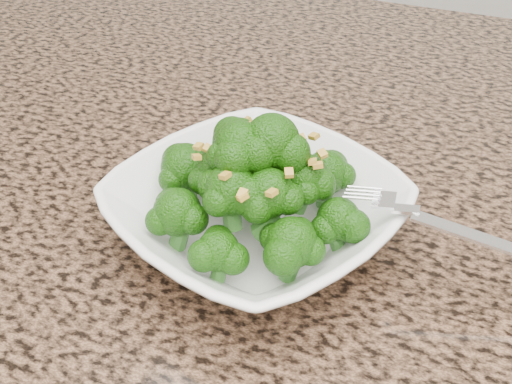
% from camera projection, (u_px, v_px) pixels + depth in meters
% --- Properties ---
extents(granite_counter, '(1.64, 1.04, 0.03)m').
position_uv_depth(granite_counter, '(357.00, 225.00, 0.58)').
color(granite_counter, brown).
rests_on(granite_counter, cabinet).
extents(bowl, '(0.30, 0.30, 0.06)m').
position_uv_depth(bowl, '(256.00, 214.00, 0.53)').
color(bowl, white).
rests_on(bowl, granite_counter).
extents(broccoli_pile, '(0.20, 0.20, 0.08)m').
position_uv_depth(broccoli_pile, '(256.00, 147.00, 0.49)').
color(broccoli_pile, '#195009').
rests_on(broccoli_pile, bowl).
extents(garlic_topping, '(0.12, 0.12, 0.01)m').
position_uv_depth(garlic_topping, '(256.00, 100.00, 0.46)').
color(garlic_topping, gold).
rests_on(garlic_topping, broccoli_pile).
extents(fork, '(0.17, 0.04, 0.01)m').
position_uv_depth(fork, '(411.00, 211.00, 0.48)').
color(fork, silver).
rests_on(fork, bowl).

